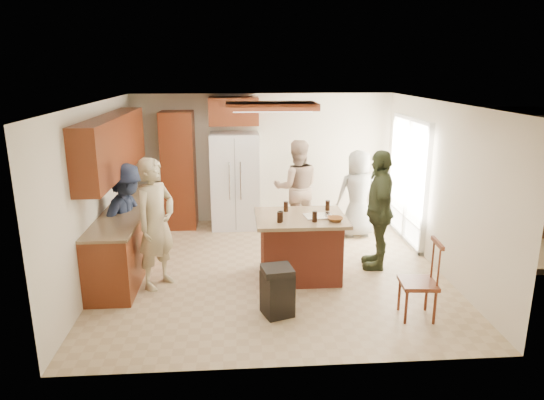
{
  "coord_description": "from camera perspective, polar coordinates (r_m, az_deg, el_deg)",
  "views": [
    {
      "loc": [
        -0.51,
        -6.83,
        2.98
      ],
      "look_at": [
        -0.02,
        -0.2,
        1.15
      ],
      "focal_mm": 32.0,
      "sensor_mm": 36.0,
      "label": 1
    }
  ],
  "objects": [
    {
      "name": "island_items",
      "position": [
        6.81,
        5.01,
        -1.8
      ],
      "size": [
        0.92,
        0.66,
        0.15
      ],
      "color": "silver",
      "rests_on": "kitchen_island"
    },
    {
      "name": "left_cabinetry",
      "position": [
        7.71,
        -17.06,
        -0.54
      ],
      "size": [
        0.64,
        3.0,
        2.3
      ],
      "color": "maroon",
      "rests_on": "ground"
    },
    {
      "name": "refrigerator",
      "position": [
        9.19,
        -4.36,
        2.26
      ],
      "size": [
        0.9,
        0.76,
        1.8
      ],
      "color": "white",
      "rests_on": "ground"
    },
    {
      "name": "spindle_chair",
      "position": [
        6.21,
        16.99,
        -9.32
      ],
      "size": [
        0.45,
        0.45,
        0.99
      ],
      "color": "maroon",
      "rests_on": "ground"
    },
    {
      "name": "back_wall_units",
      "position": [
        9.21,
        -9.31,
        5.18
      ],
      "size": [
        1.8,
        0.6,
        2.45
      ],
      "color": "maroon",
      "rests_on": "ground"
    },
    {
      "name": "person_front_left",
      "position": [
        6.81,
        -13.49,
        -2.73
      ],
      "size": [
        0.78,
        0.82,
        1.82
      ],
      "primitive_type": "imported",
      "rotation": [
        0.0,
        0.0,
        0.97
      ],
      "color": "tan",
      "rests_on": "ground"
    },
    {
      "name": "person_side_right",
      "position": [
        7.45,
        12.48,
        -1.13
      ],
      "size": [
        0.74,
        1.15,
        1.82
      ],
      "primitive_type": "imported",
      "rotation": [
        0.0,
        0.0,
        -1.76
      ],
      "color": "#394227",
      "rests_on": "ground"
    },
    {
      "name": "room_shell",
      "position": [
        10.01,
        25.14,
        1.72
      ],
      "size": [
        8.0,
        5.2,
        5.0
      ],
      "color": "tan",
      "rests_on": "ground"
    },
    {
      "name": "person_counter",
      "position": [
        7.5,
        -16.58,
        -2.05
      ],
      "size": [
        0.87,
        1.16,
        1.63
      ],
      "primitive_type": "imported",
      "rotation": [
        0.0,
        0.0,
        1.16
      ],
      "color": "#181F31",
      "rests_on": "ground"
    },
    {
      "name": "kitchen_island",
      "position": [
        7.05,
        3.32,
        -5.45
      ],
      "size": [
        1.28,
        1.03,
        0.93
      ],
      "color": "#953A26",
      "rests_on": "ground"
    },
    {
      "name": "person_behind_left",
      "position": [
        8.77,
        2.91,
        1.45
      ],
      "size": [
        0.85,
        0.52,
        1.74
      ],
      "primitive_type": "imported",
      "rotation": [
        0.0,
        0.0,
        3.14
      ],
      "color": "tan",
      "rests_on": "ground"
    },
    {
      "name": "trash_bin",
      "position": [
        6.07,
        0.63,
        -10.61
      ],
      "size": [
        0.43,
        0.43,
        0.63
      ],
      "color": "black",
      "rests_on": "ground"
    },
    {
      "name": "person_behind_right",
      "position": [
        8.8,
        10.06,
        0.73
      ],
      "size": [
        0.81,
        0.57,
        1.58
      ],
      "primitive_type": "imported",
      "rotation": [
        0.0,
        0.0,
        3.24
      ],
      "color": "gray",
      "rests_on": "ground"
    }
  ]
}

